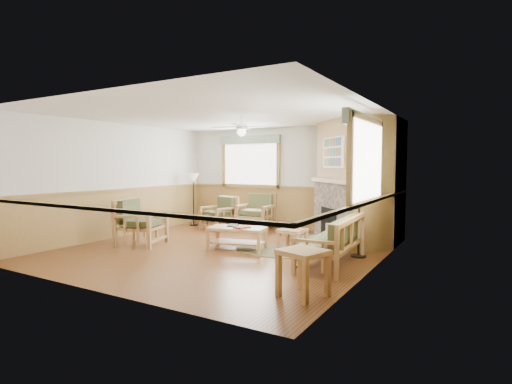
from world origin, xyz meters
The scene contains 24 objects.
floor centered at (0.00, 0.00, -0.01)m, with size 6.00×6.00×0.01m, color brown.
ceiling centered at (0.00, 0.00, 2.70)m, with size 6.00×6.00×0.01m, color white.
wall_back centered at (0.00, 3.00, 1.35)m, with size 6.00×0.02×2.70m, color silver.
wall_front centered at (0.00, -3.00, 1.35)m, with size 6.00×0.02×2.70m, color silver.
wall_left centered at (-3.00, 0.00, 1.35)m, with size 0.02×6.00×2.70m, color silver.
wall_right centered at (3.00, 0.00, 1.35)m, with size 0.02×6.00×2.70m, color silver.
wainscot centered at (0.00, 0.00, 0.55)m, with size 6.00×6.00×1.10m, color #9E7C40, non-canonical shape.
fireplace centered at (2.05, 2.05, 1.35)m, with size 2.20×2.20×2.70m, color #9E7C40, non-canonical shape.
window_back centered at (-1.10, 2.96, 2.53)m, with size 1.90×0.16×1.50m, color white, non-canonical shape.
window_right centered at (2.96, -0.20, 2.53)m, with size 0.16×1.90×1.50m, color white, non-canonical shape.
ceiling_fan centered at (0.30, 0.30, 2.66)m, with size 1.24×1.24×0.36m, color white, non-canonical shape.
sofa centered at (2.32, -0.01, 0.42)m, with size 0.75×1.82×0.84m, color tan, non-canonical shape.
armchair_back_left centered at (-1.58, 2.14, 0.43)m, with size 0.77×0.77×0.86m, color tan, non-canonical shape.
armchair_back_right centered at (-0.68, 2.55, 0.47)m, with size 0.84×0.84×0.95m, color tan, non-canonical shape.
armchair_left centered at (-1.82, -0.41, 0.49)m, with size 0.87×0.87×0.98m, color tan, non-canonical shape.
coffee_table centered at (0.24, 0.22, 0.23)m, with size 1.15×0.58×0.46m, color tan, non-canonical shape.
end_table_chairs centered at (-0.72, 2.55, 0.27)m, with size 0.48×0.46×0.54m, color tan, non-canonical shape.
end_table_sofa centered at (2.55, -1.75, 0.31)m, with size 0.55×0.53×0.62m, color tan, non-canonical shape.
footstool centered at (1.23, 0.73, 0.21)m, with size 0.49×0.49×0.43m, color tan, non-canonical shape.
braided_rug centered at (0.96, 0.48, 0.01)m, with size 1.70×1.70×0.01m, color brown.
floor_lamp_left centered at (-2.55, 2.26, 0.74)m, with size 0.34×0.34×1.49m, color black, non-canonical shape.
floor_lamp_right centered at (2.55, 0.82, 0.91)m, with size 0.42×0.42×1.82m, color black, non-canonical shape.
book_red centered at (0.39, 0.17, 0.49)m, with size 0.22×0.30×0.03m, color maroon.
book_dark centered at (0.09, 0.29, 0.49)m, with size 0.20×0.27×0.03m, color black.
Camera 1 is at (4.61, -6.51, 1.73)m, focal length 28.00 mm.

